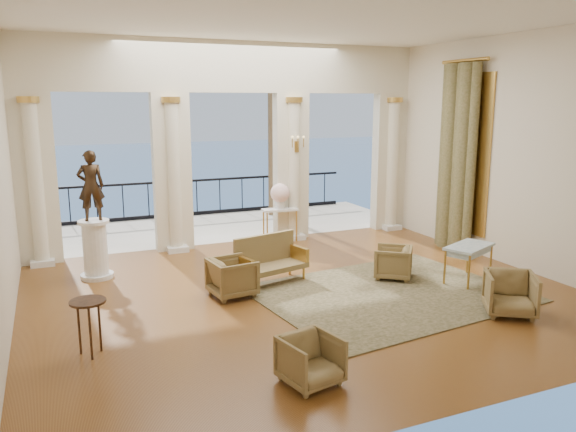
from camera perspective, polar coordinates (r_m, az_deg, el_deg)
name	(u,v)px	position (r m, az deg, el deg)	size (l,w,h in m)	color
floor	(306,294)	(9.62, 1.79, -7.97)	(9.00, 9.00, 0.00)	#52290D
room_walls	(340,126)	(8.07, 5.31, 9.12)	(9.00, 9.00, 9.00)	beige
arcade	(234,130)	(12.64, -5.54, 8.65)	(9.00, 0.56, 4.50)	beige
terrace	(213,228)	(14.89, -7.67, -1.20)	(10.00, 3.60, 0.10)	#B8AE97
balustrade	(197,201)	(16.32, -9.23, 1.53)	(9.00, 0.06, 1.03)	black
palm_tree	(271,69)	(15.94, -1.72, 14.73)	(2.00, 2.00, 4.50)	#4C3823
sea	(86,182)	(68.93, -19.82, 3.23)	(160.00, 160.00, 0.00)	#2D5894
curtain	(456,158)	(12.71, 16.74, 5.69)	(0.33, 1.40, 4.09)	#4E4D25
window_frame	(464,154)	(12.83, 17.41, 6.06)	(0.04, 1.60, 3.40)	gold
wall_sconce	(297,146)	(12.87, 0.91, 7.17)	(0.30, 0.11, 0.33)	gold
rug	(388,294)	(9.78, 10.15, -7.76)	(4.21, 3.28, 0.02)	#2C3117
armchair_a	(311,358)	(6.67, 2.32, -14.23)	(0.62, 0.58, 0.64)	#4E411D
armchair_b	(510,292)	(9.28, 21.66, -7.17)	(0.71, 0.67, 0.73)	#4E411D
armchair_c	(393,261)	(10.55, 10.62, -4.50)	(0.65, 0.60, 0.66)	#4E411D
armchair_d	(232,275)	(9.48, -5.66, -6.02)	(0.70, 0.66, 0.72)	#4E411D
settee	(270,259)	(10.15, -1.89, -4.41)	(1.38, 0.85, 0.85)	#4E411D
game_table	(469,249)	(10.61, 17.93, -3.22)	(1.13, 0.90, 0.68)	#8DA9B4
pedestal	(95,250)	(10.94, -18.98, -3.32)	(0.60, 0.60, 1.09)	silver
statue	(91,186)	(10.70, -19.40, 2.93)	(0.47, 0.31, 1.28)	#2E2014
console_table	(280,214)	(12.97, -0.81, 0.17)	(0.86, 0.41, 0.78)	silver
urn	(280,194)	(12.89, -0.82, 2.21)	(0.44, 0.44, 0.59)	silver
side_table	(88,308)	(7.66, -19.63, -8.82)	(0.46, 0.46, 0.74)	black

